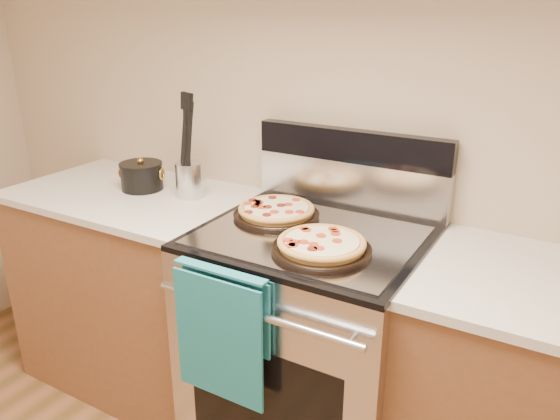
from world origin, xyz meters
The scene contains 15 objects.
wall_back centered at (0.00, 2.00, 1.35)m, with size 4.00×4.00×0.00m, color tan.
range_body centered at (0.00, 1.65, 0.45)m, with size 0.76×0.68×0.90m, color #B7B7BC.
oven_window centered at (0.00, 1.31, 0.45)m, with size 0.56×0.01×0.40m, color black.
cooktop centered at (0.00, 1.65, 0.91)m, with size 0.76×0.68×0.02m, color black.
backsplash_lower centered at (0.00, 1.96, 1.01)m, with size 0.76×0.06×0.18m, color silver.
backsplash_upper centered at (0.00, 1.96, 1.16)m, with size 0.76×0.06×0.12m, color black.
oven_handle centered at (0.00, 1.27, 0.80)m, with size 0.03×0.03×0.70m, color silver.
dish_towel centered at (-0.12, 1.27, 0.70)m, with size 0.32×0.05×0.42m, color #176C73, non-canonical shape.
foil_sheet centered at (0.00, 1.62, 0.92)m, with size 0.70×0.55×0.01m, color gray.
cabinet_left centered at (-0.88, 1.68, 0.44)m, with size 1.00×0.62×0.88m, color brown.
countertop_left centered at (-0.88, 1.68, 0.90)m, with size 1.02×0.64×0.03m, color beige.
pepperoni_pizza_back centered at (-0.18, 1.71, 0.95)m, with size 0.31×0.31×0.04m, color #B87838, non-canonical shape.
pepperoni_pizza_front centered at (0.10, 1.52, 0.95)m, with size 0.31×0.31×0.04m, color #B87838, non-canonical shape.
utensil_crock centered at (-0.62, 1.76, 0.98)m, with size 0.12×0.12×0.15m, color silver.
saucepan centered at (-0.86, 1.74, 0.96)m, with size 0.17×0.17×0.11m, color black.
Camera 1 is at (0.76, 0.11, 1.65)m, focal length 35.00 mm.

